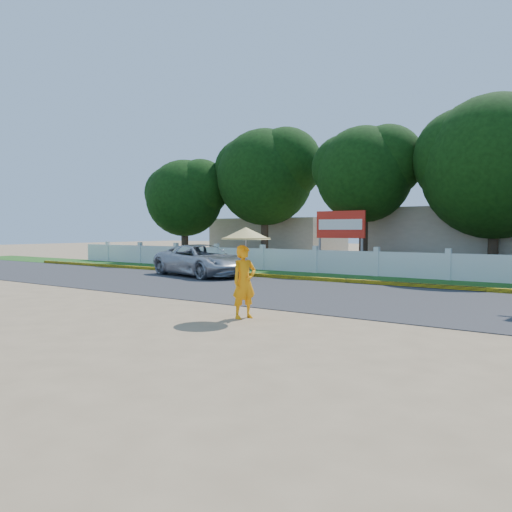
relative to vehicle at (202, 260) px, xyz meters
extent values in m
plane|color=#9E8460|center=(6.40, -7.03, -0.70)|extent=(120.00, 120.00, 0.00)
cube|color=#38383A|center=(6.40, -2.53, -0.69)|extent=(60.00, 7.00, 0.02)
cube|color=#2D601E|center=(6.40, 2.72, -0.69)|extent=(60.00, 3.50, 0.03)
cube|color=yellow|center=(6.40, 1.02, -0.62)|extent=(40.00, 0.18, 0.16)
cube|color=silver|center=(6.40, 4.17, -0.15)|extent=(40.00, 0.10, 1.10)
cube|color=#B7AD99|center=(9.40, 10.97, 0.90)|extent=(10.00, 6.00, 3.20)
cube|color=#B7AD99|center=(-3.60, 11.97, 0.70)|extent=(8.00, 5.00, 2.80)
imported|color=#A8ABB0|center=(0.00, 0.00, 0.00)|extent=(5.45, 3.47, 1.40)
imported|color=#FF980D|center=(7.72, -7.40, 0.14)|extent=(0.59, 0.72, 1.69)
cylinder|color=gray|center=(7.77, -7.40, 0.79)|extent=(0.02, 0.02, 1.10)
cone|color=tan|center=(7.77, -7.40, 1.26)|extent=(1.16, 1.16, 0.28)
cylinder|color=gray|center=(3.05, 5.27, 0.30)|extent=(0.12, 0.12, 2.00)
cylinder|color=gray|center=(5.25, 5.27, 0.30)|extent=(0.12, 0.12, 2.00)
cube|color=red|center=(4.15, 5.27, 1.60)|extent=(2.50, 0.12, 1.30)
cube|color=silver|center=(4.15, 5.21, 1.60)|extent=(2.25, 0.02, 0.49)
cylinder|color=#473828|center=(10.48, 7.51, 0.83)|extent=(0.44, 0.44, 3.06)
sphere|color=#11380D|center=(10.48, 7.51, 4.11)|extent=(6.36, 6.36, 6.36)
cylinder|color=#473828|center=(-6.84, 6.23, 0.65)|extent=(0.44, 0.44, 2.70)
sphere|color=#11380D|center=(-6.84, 6.23, 3.30)|extent=(4.71, 4.71, 4.71)
cylinder|color=#473828|center=(4.59, 7.01, 1.05)|extent=(0.44, 0.44, 3.50)
sphere|color=#11380D|center=(4.59, 7.01, 4.11)|extent=(4.78, 4.78, 4.78)
cylinder|color=#473828|center=(-2.05, 8.00, 1.09)|extent=(0.44, 0.44, 3.59)
sphere|color=#11380D|center=(-2.05, 8.00, 4.45)|extent=(5.67, 5.67, 5.67)
camera|label=1|loc=(14.48, -16.62, 1.34)|focal=35.00mm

